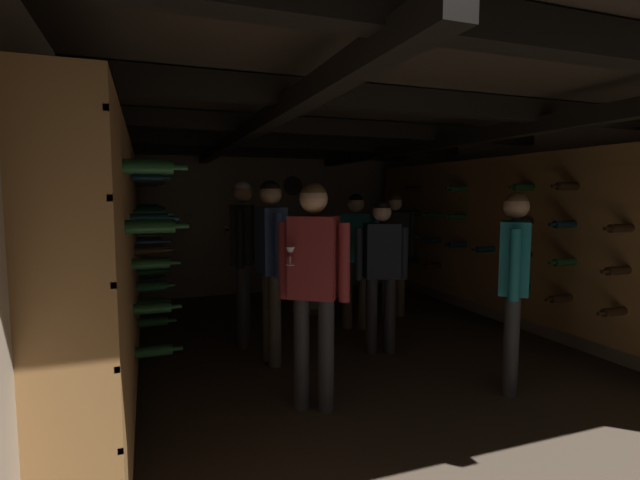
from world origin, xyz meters
TOP-DOWN VIEW (x-y plane):
  - ground_plane at (0.00, 0.00)m, footprint 8.40×8.40m
  - room_shell at (0.00, 0.27)m, footprint 4.72×6.52m
  - wine_crate_stack at (0.20, 1.65)m, footprint 0.52×0.35m
  - display_bottle at (0.09, 1.69)m, footprint 0.08×0.08m
  - person_host_center at (0.32, -0.17)m, footprint 0.53×0.29m
  - person_guest_far_left at (-0.94, 0.58)m, footprint 0.33×0.52m
  - person_guest_near_right at (0.88, -1.37)m, footprint 0.39×0.42m
  - person_guest_near_left at (-0.74, -1.13)m, footprint 0.46×0.37m
  - person_guest_rear_center at (0.45, 0.74)m, footprint 0.48×0.36m
  - person_guest_far_right at (1.16, 1.10)m, footprint 0.52×0.30m
  - person_guest_mid_left at (-0.79, -0.07)m, footprint 0.24×0.54m

SIDE VIEW (x-z plane):
  - ground_plane at x=0.00m, z-range 0.00..0.00m
  - wine_crate_stack at x=0.20m, z-range 0.00..0.90m
  - person_host_center at x=0.32m, z-range 0.15..1.70m
  - person_guest_far_right at x=1.16m, z-range 0.16..1.78m
  - person_guest_rear_center at x=0.45m, z-range 0.17..1.79m
  - person_guest_near_right at x=0.88m, z-range 0.17..1.80m
  - person_guest_near_left at x=-0.74m, z-range 0.18..1.88m
  - display_bottle at x=0.09m, z-range 0.86..1.21m
  - person_guest_mid_left at x=-0.79m, z-range 0.19..1.93m
  - person_guest_far_left at x=-0.94m, z-range 0.20..1.95m
  - room_shell at x=0.00m, z-range 0.21..2.62m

